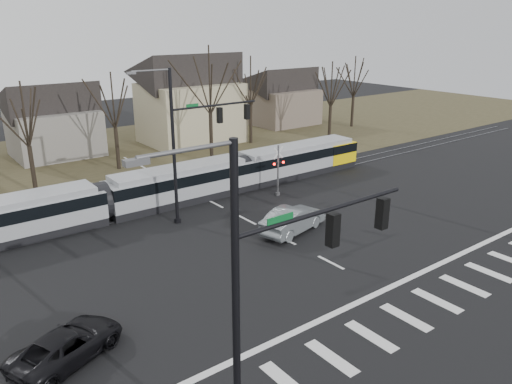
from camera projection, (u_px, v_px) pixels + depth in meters
ground at (358, 276)px, 26.55m from camera, size 140.00×140.00×0.00m
grass_verge at (120, 155)px, 50.72m from camera, size 140.00×28.00×0.01m
crosswalk at (422, 309)px, 23.53m from camera, size 27.00×2.60×0.01m
stop_line at (385, 290)px, 25.19m from camera, size 28.00×0.35×0.01m
lane_dashes at (202, 197)px, 38.64m from camera, size 0.18×30.00×0.01m
rail_pair at (203, 197)px, 38.48m from camera, size 90.00×1.52×0.06m
tram at (178, 183)px, 37.03m from camera, size 36.05×2.68×2.73m
sedan at (293, 219)px, 31.98m from camera, size 4.16×5.93×1.68m
suv at (67, 345)px, 19.81m from camera, size 5.64×6.34×1.32m
signal_pole_near_left at (282, 285)px, 14.24m from camera, size 9.28×0.44×10.20m
signal_pole_far at (195, 137)px, 32.78m from camera, size 9.28×0.44×10.20m
rail_crossing_signal at (278, 172)px, 38.46m from camera, size 1.08×0.36×4.00m
tree_row at (162, 112)px, 45.72m from camera, size 59.20×7.20×10.00m
house_b at (53, 116)px, 49.61m from camera, size 8.64×7.56×7.65m
house_c at (190, 95)px, 54.93m from camera, size 10.80×8.64×10.10m
house_d at (283, 94)px, 65.40m from camera, size 8.64×7.56×7.65m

